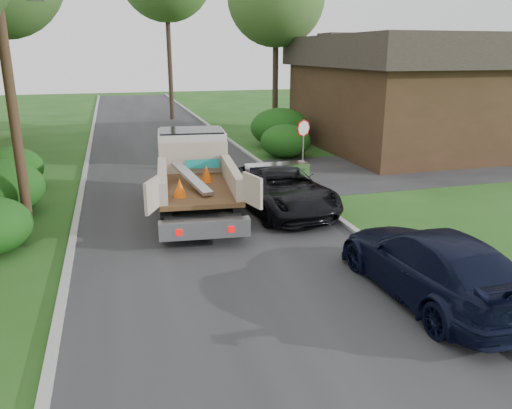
{
  "coord_description": "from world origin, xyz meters",
  "views": [
    {
      "loc": [
        -2.71,
        -11.16,
        5.25
      ],
      "look_at": [
        0.93,
        1.55,
        1.2
      ],
      "focal_mm": 35.0,
      "sensor_mm": 36.0,
      "label": 1
    }
  ],
  "objects": [
    {
      "name": "stop_sign",
      "position": [
        5.2,
        9.0,
        1.78
      ],
      "size": [
        0.71,
        0.32,
        2.48
      ],
      "color": "slate",
      "rests_on": "ground"
    },
    {
      "name": "curb_right",
      "position": [
        4.1,
        10.0,
        0.06
      ],
      "size": [
        0.2,
        90.0,
        0.12
      ],
      "primitive_type": "cube",
      "color": "#9E9E99",
      "rests_on": "ground"
    },
    {
      "name": "black_pickup",
      "position": [
        2.65,
        4.5,
        0.76
      ],
      "size": [
        3.02,
        5.68,
        1.52
      ],
      "primitive_type": "imported",
      "rotation": [
        0.0,
        0.0,
        0.09
      ],
      "color": "black",
      "rests_on": "ground"
    },
    {
      "name": "flatbed_truck",
      "position": [
        -0.1,
        5.78,
        1.38
      ],
      "size": [
        3.42,
        6.92,
        2.54
      ],
      "rotation": [
        0.0,
        0.0,
        -0.1
      ],
      "color": "black",
      "rests_on": "ground"
    },
    {
      "name": "hedge_left_c",
      "position": [
        -6.8,
        10.0,
        0.85
      ],
      "size": [
        2.6,
        2.6,
        1.7
      ],
      "primitive_type": "ellipsoid",
      "color": "#1A430F",
      "rests_on": "ground"
    },
    {
      "name": "side_street",
      "position": [
        12.0,
        9.0,
        0.01
      ],
      "size": [
        16.0,
        7.0,
        0.02
      ],
      "primitive_type": "cube",
      "color": "#28282B",
      "rests_on": "ground"
    },
    {
      "name": "ground",
      "position": [
        0.0,
        0.0,
        0.0
      ],
      "size": [
        120.0,
        120.0,
        0.0
      ],
      "primitive_type": "plane",
      "color": "#204914",
      "rests_on": "ground"
    },
    {
      "name": "curb_left",
      "position": [
        -4.1,
        10.0,
        0.06
      ],
      "size": [
        0.2,
        90.0,
        0.12
      ],
      "primitive_type": "cube",
      "color": "#9E9E99",
      "rests_on": "ground"
    },
    {
      "name": "navy_suv",
      "position": [
        3.8,
        -2.5,
        0.78
      ],
      "size": [
        2.3,
        5.42,
        1.56
      ],
      "primitive_type": "imported",
      "rotation": [
        0.0,
        0.0,
        3.16
      ],
      "color": "black",
      "rests_on": "ground"
    },
    {
      "name": "road",
      "position": [
        0.0,
        10.0,
        0.0
      ],
      "size": [
        8.0,
        90.0,
        0.02
      ],
      "primitive_type": "cube",
      "color": "#28282B",
      "rests_on": "ground"
    },
    {
      "name": "hedge_right_a",
      "position": [
        5.8,
        13.0,
        0.85
      ],
      "size": [
        2.6,
        2.6,
        1.7
      ],
      "primitive_type": "ellipsoid",
      "color": "#1A430F",
      "rests_on": "ground"
    },
    {
      "name": "hedge_right_b",
      "position": [
        6.5,
        16.0,
        1.1
      ],
      "size": [
        3.38,
        3.38,
        2.21
      ],
      "primitive_type": "ellipsoid",
      "color": "#1A430F",
      "rests_on": "ground"
    },
    {
      "name": "house_right",
      "position": [
        13.0,
        14.0,
        3.16
      ],
      "size": [
        9.72,
        12.96,
        6.2
      ],
      "rotation": [
        0.0,
        0.0,
        1.57
      ],
      "color": "#3A2818",
      "rests_on": "ground"
    },
    {
      "name": "utility_pole",
      "position": [
        -5.48,
        4.98,
        5.17
      ],
      "size": [
        2.42,
        1.25,
        10.0
      ],
      "color": "#382619",
      "rests_on": "ground"
    }
  ]
}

